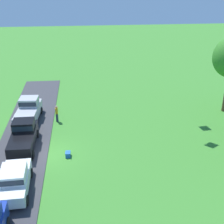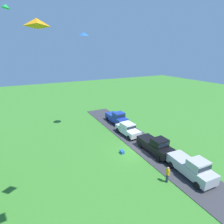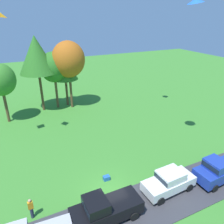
# 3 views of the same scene
# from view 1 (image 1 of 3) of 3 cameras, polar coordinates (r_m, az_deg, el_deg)

# --- Properties ---
(ground_plane) EXTENTS (120.00, 120.00, 0.00)m
(ground_plane) POSITION_cam_1_polar(r_m,az_deg,el_deg) (26.38, -11.46, -7.51)
(ground_plane) COLOR #3D842D
(pavement_strip) EXTENTS (36.00, 4.40, 0.06)m
(pavement_strip) POSITION_cam_1_polar(r_m,az_deg,el_deg) (26.73, -16.35, -7.55)
(pavement_strip) COLOR #38383D
(pavement_strip) RESTS_ON ground
(car_pickup_by_flagpole) EXTENTS (5.11, 2.30, 2.14)m
(car_pickup_by_flagpole) POSITION_cam_1_polar(r_m,az_deg,el_deg) (31.77, -15.03, 0.28)
(car_pickup_by_flagpole) COLOR #B7B7BC
(car_pickup_by_flagpole) RESTS_ON ground
(car_pickup_far_end) EXTENTS (5.01, 2.07, 2.14)m
(car_pickup_far_end) POSITION_cam_1_polar(r_m,az_deg,el_deg) (27.26, -15.90, -4.17)
(car_pickup_far_end) COLOR black
(car_pickup_far_end) RESTS_ON ground
(car_sedan_mid_row) EXTENTS (4.47, 2.10, 1.84)m
(car_sedan_mid_row) POSITION_cam_1_polar(r_m,az_deg,el_deg) (22.36, -17.41, -11.71)
(car_sedan_mid_row) COLOR white
(car_sedan_mid_row) RESTS_ON ground
(person_watching_sky) EXTENTS (0.36, 0.24, 1.71)m
(person_watching_sky) POSITION_cam_1_polar(r_m,az_deg,el_deg) (31.05, -10.07, -0.28)
(person_watching_sky) COLOR #2D334C
(person_watching_sky) RESTS_ON ground
(cooler_box) EXTENTS (0.56, 0.40, 0.40)m
(cooler_box) POSITION_cam_1_polar(r_m,az_deg,el_deg) (25.68, -8.05, -7.67)
(cooler_box) COLOR blue
(cooler_box) RESTS_ON ground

